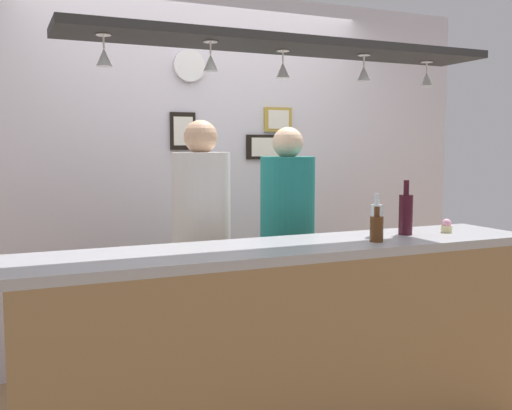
{
  "coord_description": "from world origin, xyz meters",
  "views": [
    {
      "loc": [
        -1.32,
        -2.89,
        1.51
      ],
      "look_at": [
        0.0,
        0.1,
        1.19
      ],
      "focal_mm": 41.0,
      "sensor_mm": 36.0,
      "label": 1
    }
  ],
  "objects_px": {
    "person_middle_white_patterned_shirt": "(202,234)",
    "bottle_wine_dark_red": "(406,213)",
    "picture_frame_crest": "(183,131)",
    "wall_clock": "(189,66)",
    "cupcake": "(447,226)",
    "picture_frame_lower_pair": "(265,147)",
    "bottle_soda_clear": "(377,219)",
    "person_right_teal_shirt": "(287,232)",
    "bottle_beer_brown_stubby": "(377,228)",
    "picture_frame_upper_small": "(278,120)"
  },
  "relations": [
    {
      "from": "person_right_teal_shirt",
      "to": "bottle_soda_clear",
      "type": "bearing_deg",
      "value": -71.7
    },
    {
      "from": "bottle_soda_clear",
      "to": "picture_frame_lower_pair",
      "type": "height_order",
      "value": "picture_frame_lower_pair"
    },
    {
      "from": "bottle_wine_dark_red",
      "to": "picture_frame_crest",
      "type": "bearing_deg",
      "value": 121.84
    },
    {
      "from": "picture_frame_crest",
      "to": "wall_clock",
      "type": "xyz_separation_m",
      "value": [
        0.05,
        -0.01,
        0.45
      ]
    },
    {
      "from": "bottle_wine_dark_red",
      "to": "cupcake",
      "type": "height_order",
      "value": "bottle_wine_dark_red"
    },
    {
      "from": "bottle_soda_clear",
      "to": "cupcake",
      "type": "distance_m",
      "value": 0.45
    },
    {
      "from": "picture_frame_upper_small",
      "to": "picture_frame_crest",
      "type": "xyz_separation_m",
      "value": [
        -0.74,
        0.0,
        -0.09
      ]
    },
    {
      "from": "picture_frame_crest",
      "to": "person_middle_white_patterned_shirt",
      "type": "bearing_deg",
      "value": -98.59
    },
    {
      "from": "cupcake",
      "to": "bottle_wine_dark_red",
      "type": "bearing_deg",
      "value": 173.31
    },
    {
      "from": "bottle_beer_brown_stubby",
      "to": "person_middle_white_patterned_shirt",
      "type": "bearing_deg",
      "value": 129.79
    },
    {
      "from": "bottle_wine_dark_red",
      "to": "wall_clock",
      "type": "relative_size",
      "value": 1.36
    },
    {
      "from": "bottle_wine_dark_red",
      "to": "picture_frame_crest",
      "type": "height_order",
      "value": "picture_frame_crest"
    },
    {
      "from": "bottle_wine_dark_red",
      "to": "wall_clock",
      "type": "bearing_deg",
      "value": 120.41
    },
    {
      "from": "bottle_beer_brown_stubby",
      "to": "cupcake",
      "type": "relative_size",
      "value": 2.31
    },
    {
      "from": "cupcake",
      "to": "picture_frame_lower_pair",
      "type": "bearing_deg",
      "value": 108.95
    },
    {
      "from": "bottle_soda_clear",
      "to": "wall_clock",
      "type": "bearing_deg",
      "value": 114.74
    },
    {
      "from": "bottle_beer_brown_stubby",
      "to": "wall_clock",
      "type": "height_order",
      "value": "wall_clock"
    },
    {
      "from": "person_right_teal_shirt",
      "to": "picture_frame_lower_pair",
      "type": "bearing_deg",
      "value": 76.28
    },
    {
      "from": "cupcake",
      "to": "person_right_teal_shirt",
      "type": "bearing_deg",
      "value": 133.49
    },
    {
      "from": "person_middle_white_patterned_shirt",
      "to": "picture_frame_lower_pair",
      "type": "bearing_deg",
      "value": 43.88
    },
    {
      "from": "picture_frame_lower_pair",
      "to": "wall_clock",
      "type": "xyz_separation_m",
      "value": [
        -0.58,
        -0.01,
        0.56
      ]
    },
    {
      "from": "person_middle_white_patterned_shirt",
      "to": "person_right_teal_shirt",
      "type": "relative_size",
      "value": 1.02
    },
    {
      "from": "picture_frame_upper_small",
      "to": "picture_frame_lower_pair",
      "type": "height_order",
      "value": "picture_frame_upper_small"
    },
    {
      "from": "bottle_soda_clear",
      "to": "person_right_teal_shirt",
      "type": "bearing_deg",
      "value": 108.3
    },
    {
      "from": "person_middle_white_patterned_shirt",
      "to": "bottle_wine_dark_red",
      "type": "relative_size",
      "value": 5.56
    },
    {
      "from": "bottle_beer_brown_stubby",
      "to": "cupcake",
      "type": "height_order",
      "value": "bottle_beer_brown_stubby"
    },
    {
      "from": "picture_frame_crest",
      "to": "picture_frame_lower_pair",
      "type": "distance_m",
      "value": 0.64
    },
    {
      "from": "bottle_beer_brown_stubby",
      "to": "picture_frame_upper_small",
      "type": "height_order",
      "value": "picture_frame_upper_small"
    },
    {
      "from": "bottle_wine_dark_red",
      "to": "picture_frame_crest",
      "type": "xyz_separation_m",
      "value": [
        -0.85,
        1.37,
        0.47
      ]
    },
    {
      "from": "picture_frame_crest",
      "to": "wall_clock",
      "type": "relative_size",
      "value": 1.18
    },
    {
      "from": "person_right_teal_shirt",
      "to": "picture_frame_crest",
      "type": "height_order",
      "value": "picture_frame_crest"
    },
    {
      "from": "person_middle_white_patterned_shirt",
      "to": "picture_frame_lower_pair",
      "type": "height_order",
      "value": "person_middle_white_patterned_shirt"
    },
    {
      "from": "bottle_wine_dark_red",
      "to": "picture_frame_lower_pair",
      "type": "xyz_separation_m",
      "value": [
        -0.22,
        1.37,
        0.36
      ]
    },
    {
      "from": "cupcake",
      "to": "bottle_beer_brown_stubby",
      "type": "bearing_deg",
      "value": -168.71
    },
    {
      "from": "picture_frame_crest",
      "to": "bottle_beer_brown_stubby",
      "type": "bearing_deg",
      "value": -69.69
    },
    {
      "from": "bottle_soda_clear",
      "to": "cupcake",
      "type": "relative_size",
      "value": 2.95
    },
    {
      "from": "bottle_beer_brown_stubby",
      "to": "picture_frame_upper_small",
      "type": "xyz_separation_m",
      "value": [
        0.18,
        1.51,
        0.61
      ]
    },
    {
      "from": "bottle_beer_brown_stubby",
      "to": "wall_clock",
      "type": "relative_size",
      "value": 0.82
    },
    {
      "from": "wall_clock",
      "to": "picture_frame_upper_small",
      "type": "bearing_deg",
      "value": 0.52
    },
    {
      "from": "bottle_soda_clear",
      "to": "wall_clock",
      "type": "height_order",
      "value": "wall_clock"
    },
    {
      "from": "person_right_teal_shirt",
      "to": "bottle_beer_brown_stubby",
      "type": "xyz_separation_m",
      "value": [
        0.1,
        -0.8,
        0.12
      ]
    },
    {
      "from": "person_middle_white_patterned_shirt",
      "to": "bottle_beer_brown_stubby",
      "type": "distance_m",
      "value": 1.05
    },
    {
      "from": "bottle_beer_brown_stubby",
      "to": "wall_clock",
      "type": "xyz_separation_m",
      "value": [
        -0.51,
        1.5,
        0.97
      ]
    },
    {
      "from": "bottle_soda_clear",
      "to": "picture_frame_upper_small",
      "type": "xyz_separation_m",
      "value": [
        0.07,
        1.35,
        0.59
      ]
    },
    {
      "from": "person_middle_white_patterned_shirt",
      "to": "bottle_soda_clear",
      "type": "height_order",
      "value": "person_middle_white_patterned_shirt"
    },
    {
      "from": "person_middle_white_patterned_shirt",
      "to": "bottle_wine_dark_red",
      "type": "xyz_separation_m",
      "value": [
        0.96,
        -0.66,
        0.14
      ]
    },
    {
      "from": "cupcake",
      "to": "picture_frame_lower_pair",
      "type": "xyz_separation_m",
      "value": [
        -0.48,
        1.4,
        0.45
      ]
    },
    {
      "from": "person_middle_white_patterned_shirt",
      "to": "wall_clock",
      "type": "xyz_separation_m",
      "value": [
        0.16,
        0.7,
        1.07
      ]
    },
    {
      "from": "person_right_teal_shirt",
      "to": "picture_frame_lower_pair",
      "type": "xyz_separation_m",
      "value": [
        0.17,
        0.71,
        0.53
      ]
    },
    {
      "from": "bottle_wine_dark_red",
      "to": "picture_frame_crest",
      "type": "relative_size",
      "value": 1.15
    }
  ]
}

